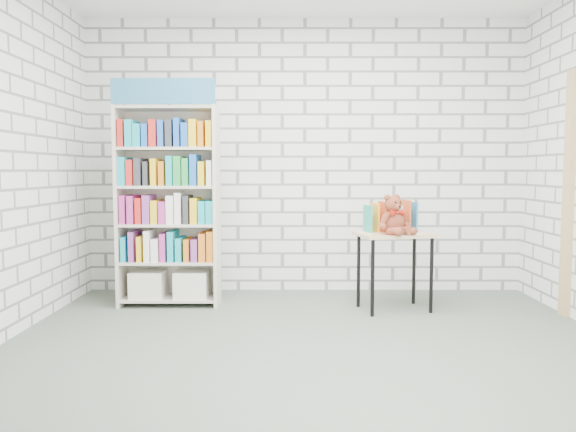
{
  "coord_description": "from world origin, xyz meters",
  "views": [
    {
      "loc": [
        -0.17,
        -3.84,
        1.26
      ],
      "look_at": [
        -0.17,
        0.95,
        0.87
      ],
      "focal_mm": 35.0,
      "sensor_mm": 36.0,
      "label": 1
    }
  ],
  "objects": [
    {
      "name": "ground",
      "position": [
        0.0,
        0.0,
        0.0
      ],
      "size": [
        4.5,
        4.5,
        0.0
      ],
      "primitive_type": "plane",
      "color": "#4B5648",
      "rests_on": "ground"
    },
    {
      "name": "room_shell",
      "position": [
        0.0,
        0.0,
        1.78
      ],
      "size": [
        4.52,
        4.02,
        2.81
      ],
      "color": "silver",
      "rests_on": "ground"
    },
    {
      "name": "table_books",
      "position": [
        0.76,
        1.25,
        0.84
      ],
      "size": [
        0.49,
        0.3,
        0.27
      ],
      "color": "teal",
      "rests_on": "display_table"
    },
    {
      "name": "bookshelf",
      "position": [
        -1.28,
        1.36,
        0.94
      ],
      "size": [
        0.92,
        0.36,
        2.07
      ],
      "color": "beige",
      "rests_on": "ground"
    },
    {
      "name": "door_trim",
      "position": [
        2.23,
        0.95,
        1.05
      ],
      "size": [
        0.05,
        0.12,
        2.1
      ],
      "primitive_type": "cube",
      "color": "tan",
      "rests_on": "ground"
    },
    {
      "name": "display_table",
      "position": [
        0.78,
        1.15,
        0.6
      ],
      "size": [
        0.73,
        0.58,
        0.7
      ],
      "color": "#DFB485",
      "rests_on": "ground"
    },
    {
      "name": "teddy_bear",
      "position": [
        0.76,
        1.04,
        0.84
      ],
      "size": [
        0.34,
        0.32,
        0.35
      ],
      "color": "brown",
      "rests_on": "display_table"
    }
  ]
}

